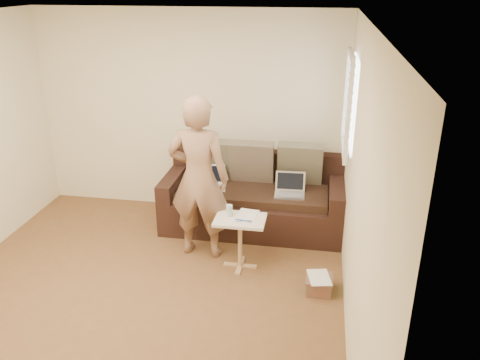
{
  "coord_description": "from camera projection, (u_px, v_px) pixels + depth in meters",
  "views": [
    {
      "loc": [
        1.66,
        -3.66,
        2.93
      ],
      "look_at": [
        0.8,
        1.4,
        0.78
      ],
      "focal_mm": 36.49,
      "sensor_mm": 36.0,
      "label": 1
    }
  ],
  "objects": [
    {
      "name": "paper_on_table",
      "position": [
        247.0,
        215.0,
        5.17
      ],
      "size": [
        0.25,
        0.33,
        0.0
      ],
      "primitive_type": null,
      "rotation": [
        0.0,
        0.0,
        -0.14
      ],
      "color": "white",
      "rests_on": "side_table"
    },
    {
      "name": "laptop_white",
      "position": [
        210.0,
        188.0,
        6.0
      ],
      "size": [
        0.41,
        0.33,
        0.26
      ],
      "primitive_type": null,
      "rotation": [
        0.0,
        0.0,
        0.21
      ],
      "color": "white",
      "rests_on": "sofa"
    },
    {
      "name": "person",
      "position": [
        199.0,
        178.0,
        5.25
      ],
      "size": [
        0.69,
        0.48,
        1.84
      ],
      "primitive_type": "imported",
      "rotation": [
        0.0,
        0.0,
        3.1
      ],
      "color": "brown",
      "rests_on": "ground"
    },
    {
      "name": "laptop_silver",
      "position": [
        289.0,
        196.0,
        5.79
      ],
      "size": [
        0.36,
        0.27,
        0.24
      ],
      "primitive_type": null,
      "rotation": [
        0.0,
        0.0,
        0.04
      ],
      "color": "#B7BABC",
      "rests_on": "sofa"
    },
    {
      "name": "wall_right",
      "position": [
        358.0,
        196.0,
        3.91
      ],
      "size": [
        0.0,
        4.5,
        4.5
      ],
      "primitive_type": "plane",
      "rotation": [
        1.57,
        0.0,
        -1.57
      ],
      "color": "beige",
      "rests_on": "ground"
    },
    {
      "name": "pillow_left",
      "position": [
        209.0,
        159.0,
        6.17
      ],
      "size": [
        0.55,
        0.29,
        0.57
      ],
      "primitive_type": null,
      "rotation": [
        0.28,
        0.0,
        0.0
      ],
      "color": "brown",
      "rests_on": "sofa"
    },
    {
      "name": "floor",
      "position": [
        135.0,
        304.0,
        4.71
      ],
      "size": [
        4.5,
        4.5,
        0.0
      ],
      "primitive_type": "plane",
      "color": "brown",
      "rests_on": "ground"
    },
    {
      "name": "sofa",
      "position": [
        253.0,
        195.0,
        6.03
      ],
      "size": [
        2.2,
        0.95,
        0.85
      ],
      "primitive_type": null,
      "color": "black",
      "rests_on": "ground"
    },
    {
      "name": "ceiling",
      "position": [
        106.0,
        23.0,
        3.71
      ],
      "size": [
        4.5,
        4.5,
        0.0
      ],
      "primitive_type": "plane",
      "rotation": [
        3.14,
        0.0,
        0.0
      ],
      "color": "white",
      "rests_on": "wall_back"
    },
    {
      "name": "pillow_right",
      "position": [
        300.0,
        164.0,
        6.02
      ],
      "size": [
        0.55,
        0.28,
        0.57
      ],
      "primitive_type": null,
      "rotation": [
        0.26,
        0.0,
        0.0
      ],
      "color": "brown",
      "rests_on": "sofa"
    },
    {
      "name": "pillow_mid",
      "position": [
        252.0,
        162.0,
        6.08
      ],
      "size": [
        0.55,
        0.27,
        0.57
      ],
      "primitive_type": null,
      "rotation": [
        0.24,
        0.0,
        0.0
      ],
      "color": "brown",
      "rests_on": "sofa"
    },
    {
      "name": "wall_back",
      "position": [
        190.0,
        114.0,
        6.26
      ],
      "size": [
        4.0,
        0.0,
        4.0
      ],
      "primitive_type": "plane",
      "rotation": [
        1.57,
        0.0,
        0.0
      ],
      "color": "beige",
      "rests_on": "ground"
    },
    {
      "name": "striped_box",
      "position": [
        319.0,
        284.0,
        4.87
      ],
      "size": [
        0.27,
        0.27,
        0.17
      ],
      "primitive_type": null,
      "color": "red",
      "rests_on": "ground"
    },
    {
      "name": "scissors",
      "position": [
        244.0,
        221.0,
        5.04
      ],
      "size": [
        0.2,
        0.13,
        0.02
      ],
      "primitive_type": null,
      "rotation": [
        0.0,
        0.0,
        0.2
      ],
      "color": "silver",
      "rests_on": "side_table"
    },
    {
      "name": "drinking_glass",
      "position": [
        229.0,
        210.0,
        5.15
      ],
      "size": [
        0.07,
        0.07,
        0.12
      ],
      "primitive_type": null,
      "color": "silver",
      "rests_on": "side_table"
    },
    {
      "name": "window_blinds",
      "position": [
        349.0,
        103.0,
        5.12
      ],
      "size": [
        0.12,
        0.88,
        1.08
      ],
      "primitive_type": null,
      "color": "white",
      "rests_on": "wall_right"
    },
    {
      "name": "side_table",
      "position": [
        240.0,
        243.0,
        5.22
      ],
      "size": [
        0.53,
        0.37,
        0.58
      ],
      "primitive_type": null,
      "color": "silver",
      "rests_on": "ground"
    }
  ]
}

